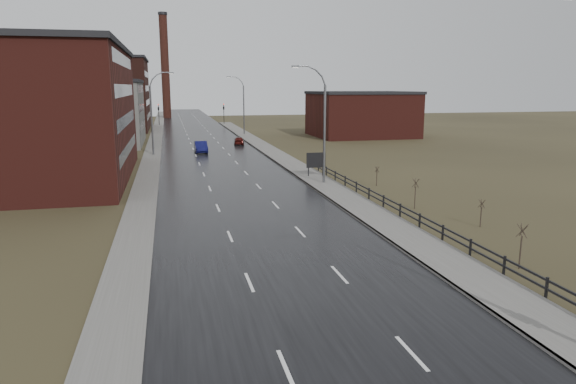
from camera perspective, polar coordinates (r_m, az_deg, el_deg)
road at (r=72.17m, az=-8.38°, el=4.07°), size 14.00×300.00×0.06m
sidewalk_right at (r=49.39m, az=4.11°, el=0.76°), size 3.20×180.00×0.18m
curb_right at (r=48.97m, az=2.41°, el=0.69°), size 0.16×180.00×0.18m
sidewalk_left at (r=71.97m, az=-14.91°, el=3.80°), size 2.40×260.00×0.12m
warehouse_near at (r=58.40m, az=-28.42°, el=7.68°), size 22.44×28.56×13.50m
warehouse_mid at (r=90.25m, az=-21.05°, el=8.25°), size 16.32×20.40×10.50m
warehouse_far at (r=120.57m, az=-21.62°, el=10.06°), size 26.52×24.48×15.50m
building_right at (r=100.19m, az=8.16°, el=8.59°), size 18.36×16.32×8.50m
smokestack at (r=161.44m, az=-13.51°, el=13.50°), size 2.70×2.70×30.70m
streetlight_right_mid at (r=49.56m, az=3.75°, el=7.51°), size 3.36×0.28×11.35m
streetlight_left at (r=73.44m, az=-14.71°, el=8.50°), size 3.36×0.28×11.35m
streetlight_right_far at (r=102.39m, az=-5.11°, el=9.61°), size 3.36×0.28×11.35m
guardrail at (r=34.82m, az=14.95°, el=-3.19°), size 0.10×53.05×1.10m
shrub_c at (r=29.47m, az=24.47°, el=-5.39°), size 0.57×0.60×2.41m
shrub_d at (r=37.14m, az=20.67°, el=-2.15°), size 0.46×0.48×1.91m
shrub_e at (r=41.13m, az=13.96°, el=-0.08°), size 0.57×0.60×2.40m
shrub_f at (r=49.96m, az=9.85°, el=1.81°), size 0.45×0.48×1.89m
billboard at (r=53.85m, az=3.12°, el=3.48°), size 2.07×0.17×2.63m
traffic_light_left at (r=131.43m, az=-14.21°, el=9.20°), size 0.58×2.73×5.30m
traffic_light_right at (r=132.13m, az=-7.16°, el=9.47°), size 0.58×2.73×5.30m
car_near at (r=75.21m, az=-9.65°, el=4.93°), size 1.76×4.93×1.62m
car_far at (r=84.71m, az=-5.47°, el=5.68°), size 2.02×4.07×1.33m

